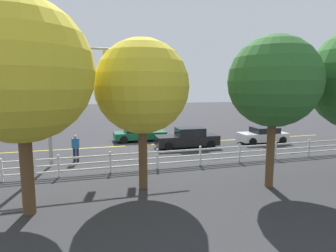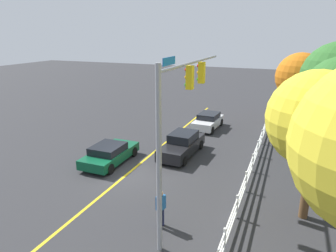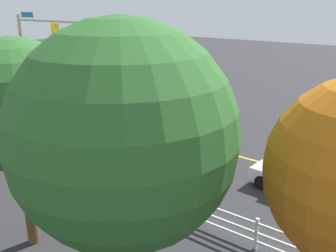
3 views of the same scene
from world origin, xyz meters
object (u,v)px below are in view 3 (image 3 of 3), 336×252
object	(u,v)px
tree_4	(17,105)
car_2	(301,179)
car_0	(174,118)
tree_0	(124,135)
car_1	(176,143)
pedestrian	(51,120)

from	to	relation	value
tree_4	car_2	bearing A→B (deg)	-123.33
car_0	car_2	xyz separation A→B (m)	(-9.63, 3.87, 0.04)
car_0	tree_0	xyz separation A→B (m)	(-8.51, 13.22, 4.35)
car_1	tree_0	bearing A→B (deg)	122.73
tree_0	pedestrian	bearing A→B (deg)	-28.90
car_1	car_0	bearing A→B (deg)	-49.15
car_0	car_2	distance (m)	10.38
car_1	car_2	distance (m)	6.60
car_1	tree_4	distance (m)	9.94
tree_0	tree_4	world-z (taller)	tree_0
car_0	tree_0	bearing A→B (deg)	-57.51
pedestrian	tree_0	xyz separation A→B (m)	(-13.52, 7.47, 4.04)
pedestrian	tree_0	world-z (taller)	tree_0
car_2	car_1	bearing A→B (deg)	2.94
pedestrian	tree_4	size ratio (longest dim) A/B	0.25
pedestrian	tree_0	distance (m)	15.97
car_1	tree_4	world-z (taller)	tree_4
car_1	pedestrian	world-z (taller)	pedestrian
tree_0	tree_4	size ratio (longest dim) A/B	1.10
tree_0	car_2	bearing A→B (deg)	-96.83
car_1	car_2	size ratio (longest dim) A/B	1.19
car_2	tree_0	size ratio (longest dim) A/B	0.53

